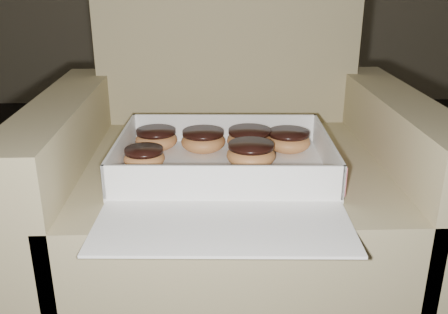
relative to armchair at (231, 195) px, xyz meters
name	(u,v)px	position (x,y,z in m)	size (l,w,h in m)	color
armchair	(231,195)	(0.00, 0.00, 0.00)	(0.88, 0.74, 0.92)	tan
bakery_box	(226,171)	(-0.02, -0.17, 0.14)	(0.46, 0.54, 0.07)	white
donut_a	(203,140)	(-0.07, -0.03, 0.16)	(0.10, 0.10, 0.05)	#C88446
donut_b	(251,154)	(0.04, -0.13, 0.16)	(0.10, 0.10, 0.05)	#C88446
donut_c	(288,141)	(0.13, -0.04, 0.16)	(0.10, 0.10, 0.05)	#C88446
donut_d	(249,139)	(0.04, -0.03, 0.16)	(0.10, 0.10, 0.05)	#C88446
donut_e	(156,139)	(-0.18, -0.02, 0.16)	(0.10, 0.10, 0.05)	#C88446
donut_f	(144,157)	(-0.19, -0.13, 0.15)	(0.09, 0.09, 0.04)	#C88446
crumb_a	(202,175)	(-0.07, -0.18, 0.13)	(0.01, 0.01, 0.00)	black
crumb_b	(215,190)	(-0.04, -0.25, 0.13)	(0.01, 0.01, 0.00)	black
crumb_c	(307,175)	(0.15, -0.19, 0.13)	(0.01, 0.01, 0.00)	black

